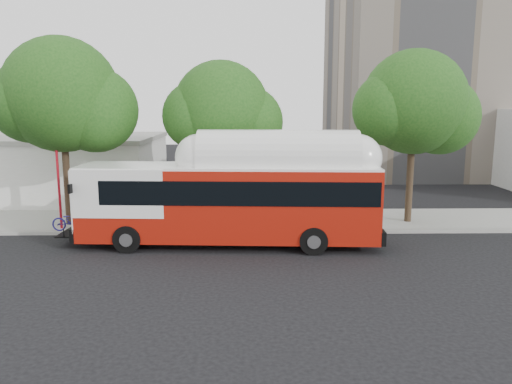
% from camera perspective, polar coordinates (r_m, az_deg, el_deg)
% --- Properties ---
extents(ground, '(120.00, 120.00, 0.00)m').
position_cam_1_polar(ground, '(21.23, -1.93, -7.46)').
color(ground, black).
rests_on(ground, ground).
extents(sidewalk, '(60.00, 5.00, 0.15)m').
position_cam_1_polar(sidewalk, '(27.48, -1.73, -3.24)').
color(sidewalk, gray).
rests_on(sidewalk, ground).
extents(curb_strip, '(60.00, 0.30, 0.15)m').
position_cam_1_polar(curb_strip, '(24.95, -1.80, -4.61)').
color(curb_strip, gray).
rests_on(curb_strip, ground).
extents(red_curb_segment, '(10.00, 0.32, 0.16)m').
position_cam_1_polar(red_curb_segment, '(25.17, -8.67, -4.58)').
color(red_curb_segment, maroon).
rests_on(red_curb_segment, ground).
extents(street_tree_left, '(6.67, 5.80, 9.74)m').
position_cam_1_polar(street_tree_left, '(27.28, -20.33, 9.89)').
color(street_tree_left, '#2D2116').
rests_on(street_tree_left, ground).
extents(street_tree_mid, '(5.75, 5.00, 8.62)m').
position_cam_1_polar(street_tree_mid, '(26.32, -3.12, 8.99)').
color(street_tree_mid, '#2D2116').
rests_on(street_tree_mid, ground).
extents(street_tree_right, '(6.21, 5.40, 9.18)m').
position_cam_1_polar(street_tree_right, '(27.65, 18.41, 9.27)').
color(street_tree_right, '#2D2116').
rests_on(street_tree_right, ground).
extents(low_commercial_bldg, '(16.20, 10.20, 4.25)m').
position_cam_1_polar(low_commercial_bldg, '(37.36, -23.65, 2.69)').
color(low_commercial_bldg, silver).
rests_on(low_commercial_bldg, ground).
extents(transit_bus, '(14.41, 3.66, 4.22)m').
position_cam_1_polar(transit_bus, '(22.54, -2.89, -1.25)').
color(transit_bus, '#9C160A').
rests_on(transit_bus, ground).
extents(signal_pole, '(0.13, 0.43, 4.50)m').
position_cam_1_polar(signal_pole, '(26.86, -21.61, 0.61)').
color(signal_pole, red).
rests_on(signal_pole, ground).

